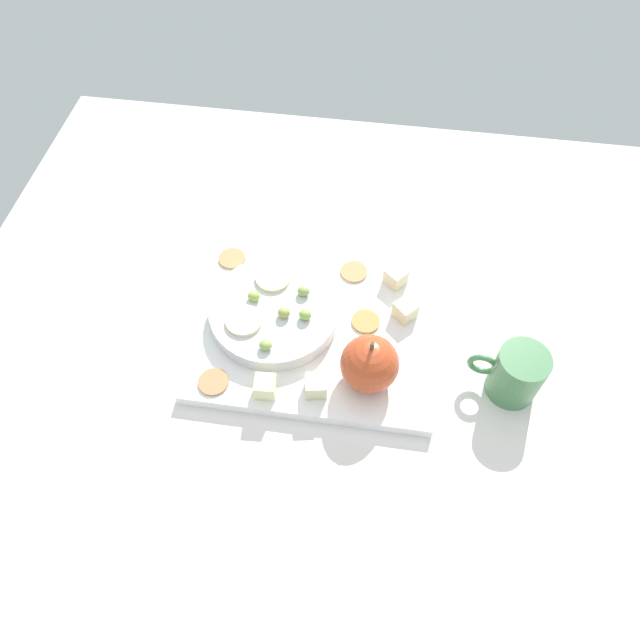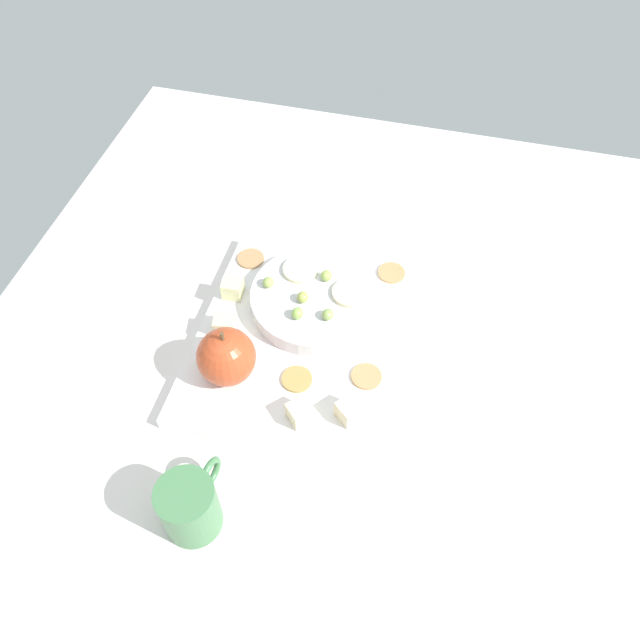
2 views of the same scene
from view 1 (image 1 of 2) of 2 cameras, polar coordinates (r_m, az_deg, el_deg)
name	(u,v)px [view 1 (image 1 of 2)]	position (r cm, az deg, el deg)	size (l,w,h in cm)	color
table	(346,333)	(85.45, 2.58, -1.29)	(116.48, 93.55, 3.04)	silver
platter	(318,328)	(82.86, -0.21, -0.83)	(33.52, 27.96, 1.90)	white
serving_dish	(274,311)	(82.11, -4.48, 0.84)	(18.23, 18.23, 2.45)	silver
apple_whole	(370,364)	(74.62, 4.88, -4.29)	(7.60, 7.60, 7.60)	#BC4523
apple_stem	(372,346)	(70.85, 5.13, -2.52)	(0.50, 0.50, 1.20)	brown
cheese_cube_0	(316,386)	(75.59, -0.40, -6.46)	(2.72, 2.72, 2.72)	beige
cheese_cube_1	(405,310)	(82.67, 8.34, 0.94)	(2.72, 2.72, 2.72)	beige
cheese_cube_2	(396,277)	(86.11, 7.42, 4.23)	(2.72, 2.72, 2.72)	beige
cheese_cube_3	(265,387)	(75.88, -5.37, -6.50)	(2.72, 2.72, 2.72)	beige
cracker_0	(213,382)	(78.44, -10.39, -5.99)	(4.02, 4.02, 0.40)	tan
cracker_1	(232,259)	(90.10, -8.61, 5.97)	(4.02, 4.02, 0.40)	tan
cracker_2	(366,321)	(82.40, 4.49, -0.12)	(4.02, 4.02, 0.40)	#AC8E4D
cracker_3	(355,272)	(87.59, 3.45, 4.71)	(4.02, 4.02, 0.40)	tan
grape_0	(266,345)	(76.89, -5.35, -2.45)	(1.73, 1.56, 1.40)	#94AF57
grape_1	(284,313)	(79.47, -3.55, 0.72)	(1.73, 1.56, 1.52)	#9DAB4F
grape_2	(254,296)	(81.56, -6.49, 2.39)	(1.73, 1.56, 1.47)	#9DBA56
grape_3	(304,291)	(81.57, -1.61, 2.85)	(1.73, 1.56, 1.43)	#8DAB58
grape_4	(305,315)	(79.12, -1.45, 0.53)	(1.73, 1.56, 1.59)	#91C054
apple_slice_0	(273,278)	(83.76, -4.63, 4.13)	(5.01, 5.01, 0.60)	beige
apple_slice_1	(244,321)	(79.80, -7.46, -0.07)	(5.01, 5.01, 0.60)	beige
cup	(516,374)	(79.72, 18.63, -5.02)	(9.78, 6.61, 8.02)	#457A4B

